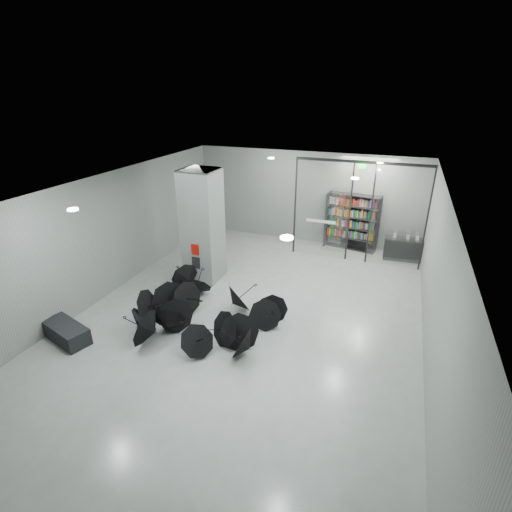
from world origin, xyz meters
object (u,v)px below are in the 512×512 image
at_px(column, 202,226).
at_px(shop_counter, 403,249).
at_px(umbrella_cluster, 196,316).
at_px(bookshelf, 352,222).
at_px(bench, 66,332).

height_order(column, shop_counter, column).
xyz_separation_m(shop_counter, umbrella_cluster, (-5.55, -7.23, -0.14)).
height_order(bookshelf, umbrella_cluster, bookshelf).
relative_size(bench, umbrella_cluster, 0.32).
height_order(shop_counter, umbrella_cluster, umbrella_cluster).
bearing_deg(bookshelf, shop_counter, -1.91).
bearing_deg(bookshelf, bench, -113.95).
bearing_deg(shop_counter, column, -151.85).
bearing_deg(column, shop_counter, 32.37).
relative_size(shop_counter, umbrella_cluster, 0.32).
bearing_deg(umbrella_cluster, shop_counter, 52.48).
distance_m(bench, bookshelf, 11.56).
distance_m(column, shop_counter, 8.18).
relative_size(bench, bookshelf, 0.62).
xyz_separation_m(bookshelf, shop_counter, (2.19, -0.45, -0.75)).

